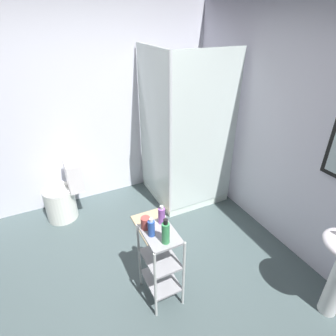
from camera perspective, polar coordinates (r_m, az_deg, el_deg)
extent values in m
cube|color=#445456|center=(2.87, -7.82, -24.82)|extent=(4.20, 4.20, 0.02)
cube|color=silver|center=(2.99, 25.99, 5.63)|extent=(4.20, 0.10, 2.50)
cube|color=silver|center=(3.68, -18.93, 11.05)|extent=(0.10, 4.20, 2.50)
cube|color=white|center=(4.09, 3.20, -4.21)|extent=(0.90, 0.90, 0.10)
cube|color=silver|center=(3.45, -2.95, 7.92)|extent=(0.90, 0.02, 1.90)
cube|color=silver|center=(3.28, 7.51, 6.57)|extent=(0.02, 0.90, 1.90)
cylinder|color=silver|center=(3.07, 0.42, 5.20)|extent=(0.04, 0.04, 1.90)
cylinder|color=silver|center=(4.06, 3.22, -3.60)|extent=(0.08, 0.08, 0.00)
cylinder|color=white|center=(3.77, -21.13, -6.94)|extent=(0.37, 0.37, 0.40)
torus|color=white|center=(3.65, -21.72, -4.20)|extent=(0.37, 0.37, 0.04)
cube|color=white|center=(3.58, -18.84, -1.24)|extent=(0.35, 0.17, 0.36)
cylinder|color=silver|center=(2.66, -5.90, -17.56)|extent=(0.02, 0.02, 0.74)
cylinder|color=silver|center=(2.44, -2.60, -23.18)|extent=(0.02, 0.02, 0.74)
cylinder|color=silver|center=(2.73, -0.59, -15.89)|extent=(0.02, 0.02, 0.74)
cylinder|color=silver|center=(2.51, 3.22, -21.09)|extent=(0.02, 0.02, 0.74)
cube|color=#99999E|center=(2.72, -1.46, -21.98)|extent=(0.36, 0.26, 0.02)
cube|color=#99999E|center=(2.52, -1.54, -18.13)|extent=(0.36, 0.26, 0.02)
cube|color=#99999E|center=(2.32, -1.64, -13.43)|extent=(0.36, 0.26, 0.02)
cylinder|color=#2A51AD|center=(2.25, -3.44, -12.24)|extent=(0.06, 0.06, 0.14)
cylinder|color=white|center=(2.20, -3.50, -10.62)|extent=(0.03, 0.03, 0.03)
cylinder|color=#3B9B59|center=(2.18, -0.48, -13.24)|extent=(0.06, 0.06, 0.18)
cylinder|color=black|center=(2.10, -0.50, -10.97)|extent=(0.03, 0.03, 0.04)
cylinder|color=#8A4DA5|center=(2.37, -1.31, -9.75)|extent=(0.06, 0.06, 0.14)
cylinder|color=silver|center=(2.31, -1.33, -8.10)|extent=(0.03, 0.03, 0.03)
cylinder|color=#B24742|center=(2.33, -4.62, -11.16)|extent=(0.08, 0.08, 0.11)
cube|color=tan|center=(3.49, -2.89, -11.83)|extent=(0.60, 0.40, 0.02)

